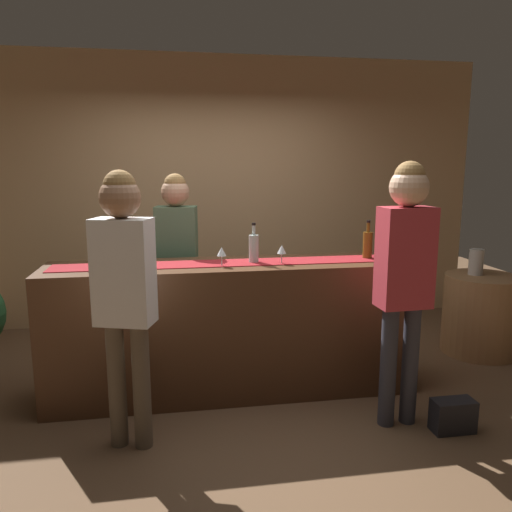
{
  "coord_description": "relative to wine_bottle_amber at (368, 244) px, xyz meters",
  "views": [
    {
      "loc": [
        -0.41,
        -3.65,
        1.75
      ],
      "look_at": [
        0.19,
        0.0,
        1.07
      ],
      "focal_mm": 34.89,
      "sensor_mm": 36.0,
      "label": 1
    }
  ],
  "objects": [
    {
      "name": "handbag",
      "position": [
        0.29,
        -0.87,
        -1.02
      ],
      "size": [
        0.28,
        0.14,
        0.22
      ],
      "primitive_type": "cube",
      "color": "black",
      "rests_on": "ground"
    },
    {
      "name": "wine_glass_mid_counter",
      "position": [
        -1.17,
        -0.13,
        -0.01
      ],
      "size": [
        0.07,
        0.07,
        0.14
      ],
      "color": "silver",
      "rests_on": "bar_counter"
    },
    {
      "name": "counter_runner_cloth",
      "position": [
        -1.08,
        -0.02,
        -0.11
      ],
      "size": [
        2.63,
        0.28,
        0.01
      ],
      "primitive_type": "cube",
      "color": "maroon",
      "rests_on": "bar_counter"
    },
    {
      "name": "wine_bottle_green",
      "position": [
        -1.99,
        -0.04,
        0.0
      ],
      "size": [
        0.07,
        0.07,
        0.3
      ],
      "color": "#194723",
      "rests_on": "bar_counter"
    },
    {
      "name": "back_wall",
      "position": [
        -1.08,
        1.88,
        0.32
      ],
      "size": [
        6.0,
        0.12,
        2.9
      ],
      "primitive_type": "cube",
      "color": "tan",
      "rests_on": "ground"
    },
    {
      "name": "wine_bottle_clear",
      "position": [
        -0.91,
        -0.03,
        0.0
      ],
      "size": [
        0.07,
        0.07,
        0.3
      ],
      "color": "#B2C6C1",
      "rests_on": "bar_counter"
    },
    {
      "name": "wine_glass_near_customer",
      "position": [
        -0.71,
        -0.11,
        -0.01
      ],
      "size": [
        0.07,
        0.07,
        0.14
      ],
      "color": "silver",
      "rests_on": "bar_counter"
    },
    {
      "name": "wine_bottle_amber",
      "position": [
        0.0,
        0.0,
        0.0
      ],
      "size": [
        0.07,
        0.07,
        0.3
      ],
      "color": "brown",
      "rests_on": "bar_counter"
    },
    {
      "name": "ground_plane",
      "position": [
        -1.08,
        -0.02,
        -1.13
      ],
      "size": [
        10.0,
        10.0,
        0.0
      ],
      "primitive_type": "plane",
      "color": "brown"
    },
    {
      "name": "bartender",
      "position": [
        -1.48,
        0.56,
        -0.1
      ],
      "size": [
        0.37,
        0.25,
        1.68
      ],
      "rotation": [
        0.0,
        0.0,
        2.97
      ],
      "color": "#26262B",
      "rests_on": "ground"
    },
    {
      "name": "vase_on_side_table",
      "position": [
        1.26,
        0.46,
        -0.27
      ],
      "size": [
        0.13,
        0.13,
        0.24
      ],
      "primitive_type": "cylinder",
      "color": "#B7B2A8",
      "rests_on": "round_side_table"
    },
    {
      "name": "customer_sipping",
      "position": [
        -0.03,
        -0.71,
        -0.02
      ],
      "size": [
        0.35,
        0.25,
        1.77
      ],
      "rotation": [
        0.0,
        0.0,
        0.05
      ],
      "color": "#33333D",
      "rests_on": "ground"
    },
    {
      "name": "bar_counter",
      "position": [
        -1.08,
        -0.02,
        -0.62
      ],
      "size": [
        2.77,
        0.6,
        1.02
      ],
      "primitive_type": "cube",
      "color": "#472B19",
      "rests_on": "ground"
    },
    {
      "name": "round_side_table",
      "position": [
        1.31,
        0.4,
        -0.76
      ],
      "size": [
        0.68,
        0.68,
        0.74
      ],
      "primitive_type": "cylinder",
      "color": "#996B42",
      "rests_on": "ground"
    },
    {
      "name": "customer_browsing",
      "position": [
        -1.8,
        -0.69,
        -0.06
      ],
      "size": [
        0.38,
        0.29,
        1.72
      ],
      "rotation": [
        0.0,
        0.0,
        -0.3
      ],
      "color": "brown",
      "rests_on": "ground"
    }
  ]
}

